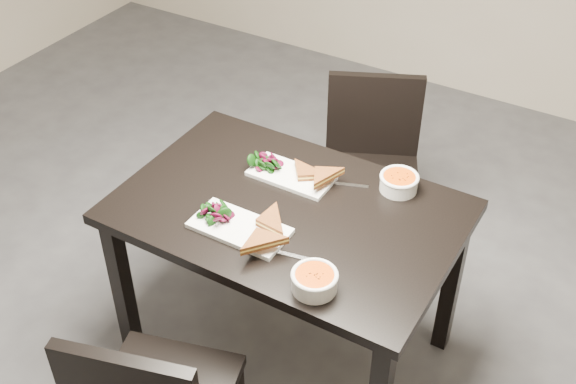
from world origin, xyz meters
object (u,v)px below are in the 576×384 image
Objects in this scene: soup_bowl_near at (314,280)px; plate_far at (291,176)px; plate_near at (240,228)px; soup_bowl_far at (399,182)px; chair_far at (371,159)px; table at (288,229)px.

soup_bowl_near is 0.58m from plate_far.
soup_bowl_far is at bearing 52.07° from plate_near.
plate_near is (-0.07, -0.95, 0.27)m from chair_far.
plate_near is 2.28× the size of soup_bowl_near.
soup_bowl_far is (0.37, 0.48, 0.03)m from plate_near.
table is at bearing -113.79° from chair_far.
plate_far is (-0.08, 0.16, 0.11)m from table.
chair_far is 0.67m from plate_far.
plate_far is (0.00, 0.35, -0.00)m from plate_near.
table is at bearing -135.01° from soup_bowl_far.
soup_bowl_far is (0.29, 0.29, 0.14)m from table.
chair_far is 5.74× the size of soup_bowl_near.
chair_far reaches higher than soup_bowl_far.
plate_near is at bearing 162.15° from soup_bowl_near.
plate_near is 0.35m from plate_far.
chair_far reaches higher than plate_near.
chair_far is 0.99m from plate_near.
plate_far is 2.18× the size of soup_bowl_far.
table is 0.43m from soup_bowl_near.
chair_far is 1.14m from soup_bowl_near.
soup_bowl_far is at bearing 87.82° from soup_bowl_near.
soup_bowl_far is (0.37, 0.13, 0.03)m from plate_far.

